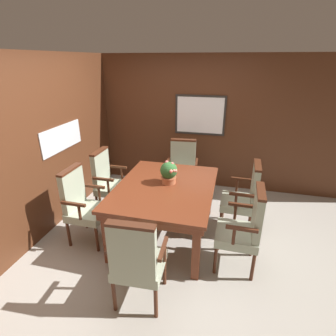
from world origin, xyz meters
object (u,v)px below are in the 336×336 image
(dining_table, at_px, (165,192))
(chair_right_far, at_px, (245,195))
(chair_head_near, at_px, (137,260))
(chair_left_near, at_px, (82,203))
(chair_right_near, at_px, (245,226))
(potted_plant, at_px, (169,172))
(chair_left_far, at_px, (109,180))
(chair_head_far, at_px, (182,168))

(dining_table, distance_m, chair_right_far, 1.14)
(dining_table, height_order, chair_head_near, chair_head_near)
(chair_left_near, xyz_separation_m, chair_right_near, (2.11, -0.03, 0.00))
(potted_plant, bearing_deg, chair_right_far, 15.57)
(chair_right_far, distance_m, potted_plant, 1.14)
(chair_right_far, xyz_separation_m, potted_plant, (-1.04, -0.29, 0.37))
(dining_table, distance_m, chair_left_far, 1.12)
(chair_right_far, relative_size, chair_right_near, 1.00)
(chair_right_near, bearing_deg, chair_right_far, -179.87)
(chair_left_near, xyz_separation_m, chair_head_near, (1.09, -0.84, 0.00))
(chair_head_near, bearing_deg, chair_right_near, -144.77)
(chair_right_far, bearing_deg, potted_plant, -72.91)
(chair_left_near, distance_m, chair_right_near, 2.11)
(dining_table, relative_size, chair_left_far, 1.55)
(chair_head_far, xyz_separation_m, potted_plant, (0.02, -1.08, 0.37))
(chair_left_far, height_order, potted_plant, potted_plant)
(chair_head_far, height_order, chair_left_near, same)
(chair_head_far, xyz_separation_m, chair_right_near, (1.04, -1.56, 0.00))
(chair_right_near, xyz_separation_m, chair_left_far, (-2.09, 0.77, 0.00))
(dining_table, height_order, chair_left_far, chair_left_far)
(chair_head_near, bearing_deg, chair_right_far, -126.41)
(chair_right_near, height_order, potted_plant, potted_plant)
(dining_table, distance_m, potted_plant, 0.27)
(chair_left_near, bearing_deg, chair_right_near, -90.07)
(chair_right_far, distance_m, chair_head_near, 1.89)
(chair_right_far, relative_size, chair_head_near, 1.00)
(chair_head_far, height_order, chair_right_near, same)
(chair_right_far, distance_m, chair_left_far, 2.10)
(chair_left_far, bearing_deg, dining_table, -110.63)
(chair_head_near, relative_size, chair_right_near, 1.00)
(chair_left_near, relative_size, potted_plant, 3.31)
(chair_right_far, bearing_deg, dining_table, -68.13)
(dining_table, relative_size, chair_right_near, 1.55)
(chair_left_near, height_order, chair_right_near, same)
(dining_table, height_order, chair_head_far, chair_head_far)
(chair_left_near, xyz_separation_m, chair_left_far, (0.02, 0.75, 0.00))
(chair_head_far, height_order, chair_right_far, same)
(dining_table, xyz_separation_m, potted_plant, (0.02, 0.10, 0.25))
(chair_head_near, bearing_deg, chair_left_near, -40.76)
(chair_head_far, relative_size, chair_right_far, 1.00)
(chair_left_far, xyz_separation_m, potted_plant, (1.06, -0.29, 0.37))
(chair_head_near, distance_m, potted_plant, 1.34)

